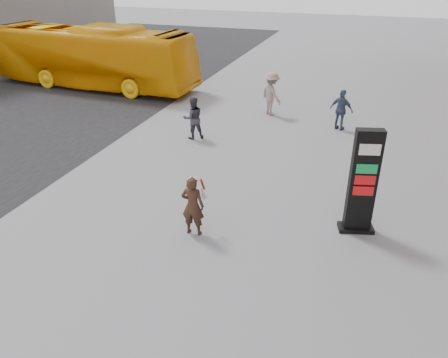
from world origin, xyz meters
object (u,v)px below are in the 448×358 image
(bus, at_px, (93,57))
(pedestrian_c, at_px, (341,110))
(pedestrian_a, at_px, (193,118))
(info_pylon, at_px, (363,183))
(woman, at_px, (193,205))
(pedestrian_b, at_px, (271,94))

(bus, distance_m, pedestrian_c, 13.20)
(pedestrian_a, bearing_deg, info_pylon, 108.62)
(pedestrian_a, relative_size, pedestrian_c, 0.99)
(woman, xyz_separation_m, pedestrian_b, (-0.29, 9.66, 0.12))
(pedestrian_a, relative_size, pedestrian_b, 0.86)
(pedestrian_a, height_order, pedestrian_c, pedestrian_c)
(info_pylon, distance_m, pedestrian_a, 7.75)
(bus, xyz_separation_m, pedestrian_b, (9.89, -1.58, -0.64))
(pedestrian_c, bearing_deg, bus, 8.58)
(pedestrian_b, height_order, pedestrian_c, pedestrian_b)
(info_pylon, xyz_separation_m, pedestrian_c, (-1.08, 7.28, -0.54))
(info_pylon, relative_size, pedestrian_c, 1.67)
(pedestrian_b, bearing_deg, bus, 33.75)
(info_pylon, relative_size, woman, 1.72)
(bus, height_order, pedestrian_a, bus)
(bus, bearing_deg, pedestrian_b, -95.50)
(woman, bearing_deg, pedestrian_b, -91.98)
(bus, height_order, pedestrian_c, bus)
(pedestrian_a, distance_m, pedestrian_c, 5.85)
(woman, distance_m, bus, 15.19)
(info_pylon, bearing_deg, pedestrian_a, 129.74)
(woman, height_order, pedestrian_c, pedestrian_c)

